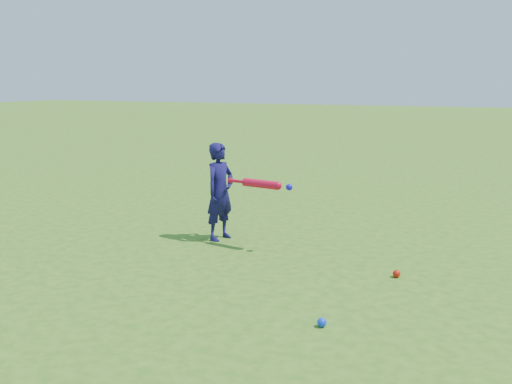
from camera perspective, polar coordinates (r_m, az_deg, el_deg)
ground at (r=6.57m, az=-8.86°, el=-5.23°), size 80.00×80.00×0.00m
child at (r=6.61m, az=-3.62°, el=0.04°), size 0.36×0.46×1.13m
ground_ball_red at (r=5.59m, az=13.88°, el=-7.94°), size 0.07×0.07×0.07m
ground_ball_blue at (r=4.43m, az=6.60°, el=-12.82°), size 0.07×0.07×0.07m
bat_swing at (r=6.18m, az=0.76°, el=0.79°), size 0.81×0.19×0.09m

